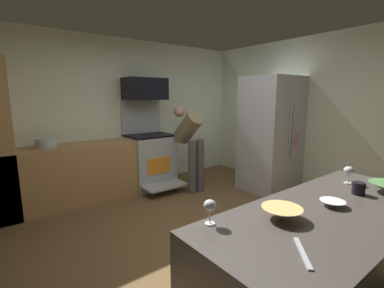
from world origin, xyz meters
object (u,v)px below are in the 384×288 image
microwave (145,89)px  wine_glass_near (349,171)px  stock_pot (46,143)px  refrigerator (271,134)px  mixing_bowl_small (332,203)px  person_cook (190,140)px  wine_glass_mid (210,206)px  mixing_bowl_large (282,213)px  mug_coffee (359,188)px  oven_range (150,159)px

microwave → wine_glass_near: size_ratio=5.04×
wine_glass_near → microwave: bearing=91.3°
microwave → stock_pot: bearing=-177.2°
refrigerator → mixing_bowl_small: refrigerator is taller
person_cook → wine_glass_mid: size_ratio=9.95×
mixing_bowl_large → mug_coffee: bearing=-7.7°
refrigerator → mug_coffee: bearing=-130.1°
refrigerator → stock_pot: refrigerator is taller
refrigerator → wine_glass_mid: 3.41m
wine_glass_near → mug_coffee: bearing=-142.4°
refrigerator → mixing_bowl_small: 2.95m
oven_range → mixing_bowl_large: bearing=-105.7°
microwave → mixing_bowl_small: (-0.51, -3.54, -0.83)m
microwave → person_cook: 1.20m
mixing_bowl_large → wine_glass_mid: bearing=151.5°
mixing_bowl_small → wine_glass_mid: 0.88m
oven_range → person_cook: 0.85m
refrigerator → person_cook: bearing=145.4°
wine_glass_mid → mug_coffee: wine_glass_mid is taller
stock_pot → mixing_bowl_small: bearing=-72.0°
microwave → wine_glass_near: (0.08, -3.39, -0.74)m
refrigerator → mixing_bowl_large: size_ratio=8.04×
person_cook → mixing_bowl_large: bearing=-117.1°
refrigerator → mixing_bowl_large: refrigerator is taller
mug_coffee → stock_pot: 3.78m
mixing_bowl_large → wine_glass_near: bearing=2.8°
stock_pot → microwave: bearing=2.8°
wine_glass_mid → stock_pot: size_ratio=0.54×
refrigerator → wine_glass_near: refrigerator is taller
microwave → mixing_bowl_small: 3.67m
microwave → stock_pot: (-1.63, -0.08, -0.77)m
person_cook → wine_glass_near: 2.72m
mixing_bowl_large → mixing_bowl_small: bearing=-12.7°
wine_glass_mid → mug_coffee: size_ratio=1.61×
wine_glass_mid → refrigerator: bearing=30.7°
refrigerator → wine_glass_mid: bearing=-149.3°
mixing_bowl_small → person_cook: bearing=71.1°
wine_glass_near → mug_coffee: 0.27m
microwave → mug_coffee: bearing=-92.1°
wine_glass_mid → mug_coffee: (1.20, -0.32, -0.06)m
microwave → mixing_bowl_large: (-0.94, -3.44, -0.81)m
oven_range → wine_glass_mid: oven_range is taller
oven_range → microwave: (0.00, 0.09, 1.23)m
stock_pot → wine_glass_mid: bearing=-84.4°
person_cook → wine_glass_near: (-0.39, -2.69, 0.13)m
oven_range → mixing_bowl_large: (-0.94, -3.35, 0.42)m
person_cook → mixing_bowl_large: 3.08m
person_cook → wine_glass_mid: bearing=-125.3°
oven_range → stock_pot: bearing=179.5°
wine_glass_near → person_cook: bearing=81.9°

